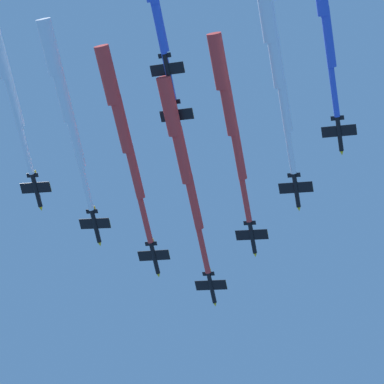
{
  "coord_description": "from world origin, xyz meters",
  "views": [
    {
      "loc": [
        31.59,
        56.09,
        22.44
      ],
      "look_at": [
        0.0,
        0.0,
        207.21
      ],
      "focal_mm": 74.94,
      "sensor_mm": 36.0,
      "label": 1
    }
  ],
  "objects_px": {
    "jet_starboard_inner": "(228,108)",
    "jet_starboard_mid": "(276,62)",
    "jet_lead": "(182,155)",
    "jet_port_inner": "(121,124)",
    "jet_port_mid": "(63,95)"
  },
  "relations": [
    {
      "from": "jet_port_mid",
      "to": "jet_starboard_mid",
      "type": "distance_m",
      "value": 50.13
    },
    {
      "from": "jet_starboard_inner",
      "to": "jet_port_mid",
      "type": "relative_size",
      "value": 1.01
    },
    {
      "from": "jet_port_inner",
      "to": "jet_starboard_mid",
      "type": "relative_size",
      "value": 1.08
    },
    {
      "from": "jet_lead",
      "to": "jet_starboard_mid",
      "type": "bearing_deg",
      "value": 104.5
    },
    {
      "from": "jet_port_inner",
      "to": "jet_starboard_mid",
      "type": "distance_m",
      "value": 39.02
    },
    {
      "from": "jet_lead",
      "to": "jet_port_inner",
      "type": "distance_m",
      "value": 16.3
    },
    {
      "from": "jet_starboard_inner",
      "to": "jet_starboard_mid",
      "type": "distance_m",
      "value": 15.94
    },
    {
      "from": "jet_starboard_inner",
      "to": "jet_port_inner",
      "type": "bearing_deg",
      "value": -36.71
    },
    {
      "from": "jet_port_inner",
      "to": "jet_starboard_mid",
      "type": "height_order",
      "value": "jet_port_inner"
    },
    {
      "from": "jet_starboard_inner",
      "to": "jet_starboard_mid",
      "type": "xyz_separation_m",
      "value": [
        -3.6,
        15.31,
        -2.63
      ]
    },
    {
      "from": "jet_starboard_inner",
      "to": "jet_starboard_mid",
      "type": "bearing_deg",
      "value": 103.24
    },
    {
      "from": "jet_lead",
      "to": "jet_port_mid",
      "type": "relative_size",
      "value": 1.05
    },
    {
      "from": "jet_port_inner",
      "to": "jet_port_mid",
      "type": "bearing_deg",
      "value": -1.86
    },
    {
      "from": "jet_starboard_inner",
      "to": "jet_starboard_mid",
      "type": "height_order",
      "value": "jet_starboard_inner"
    },
    {
      "from": "jet_lead",
      "to": "jet_starboard_mid",
      "type": "xyz_separation_m",
      "value": [
        -7.89,
        30.51,
        -1.51
      ]
    }
  ]
}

